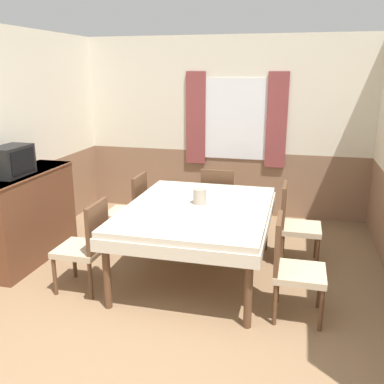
{
  "coord_description": "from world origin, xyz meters",
  "views": [
    {
      "loc": [
        1.09,
        -2.32,
        2.12
      ],
      "look_at": [
        0.06,
        1.76,
        0.92
      ],
      "focal_mm": 40.0,
      "sensor_mm": 36.0,
      "label": 1
    }
  ],
  "objects_px": {
    "chair_head_window": "(219,200)",
    "vase": "(200,196)",
    "chair_left_near": "(87,244)",
    "chair_left_far": "(131,209)",
    "chair_right_far": "(295,222)",
    "sideboard": "(27,216)",
    "dining_table": "(198,216)",
    "tv": "(11,161)",
    "chair_right_near": "(292,265)"
  },
  "relations": [
    {
      "from": "chair_right_near",
      "to": "chair_right_far",
      "type": "xyz_separation_m",
      "value": [
        0.0,
        1.14,
        0.0
      ]
    },
    {
      "from": "chair_right_near",
      "to": "dining_table",
      "type": "bearing_deg",
      "value": -120.09
    },
    {
      "from": "chair_left_far",
      "to": "tv",
      "type": "relative_size",
      "value": 1.92
    },
    {
      "from": "chair_right_near",
      "to": "sideboard",
      "type": "distance_m",
      "value": 3.0
    },
    {
      "from": "chair_right_near",
      "to": "vase",
      "type": "relative_size",
      "value": 5.76
    },
    {
      "from": "tv",
      "to": "chair_right_near",
      "type": "bearing_deg",
      "value": -6.48
    },
    {
      "from": "chair_left_near",
      "to": "sideboard",
      "type": "bearing_deg",
      "value": 63.83
    },
    {
      "from": "chair_left_near",
      "to": "tv",
      "type": "xyz_separation_m",
      "value": [
        -1.0,
        0.34,
        0.71
      ]
    },
    {
      "from": "chair_head_window",
      "to": "tv",
      "type": "xyz_separation_m",
      "value": [
        -1.98,
        -1.42,
        0.71
      ]
    },
    {
      "from": "dining_table",
      "to": "chair_left_far",
      "type": "relative_size",
      "value": 2.08
    },
    {
      "from": "dining_table",
      "to": "sideboard",
      "type": "bearing_deg",
      "value": -177.67
    },
    {
      "from": "chair_head_window",
      "to": "chair_right_far",
      "type": "bearing_deg",
      "value": -32.43
    },
    {
      "from": "chair_right_near",
      "to": "vase",
      "type": "xyz_separation_m",
      "value": [
        -0.98,
        0.66,
        0.36
      ]
    },
    {
      "from": "chair_left_near",
      "to": "tv",
      "type": "height_order",
      "value": "tv"
    },
    {
      "from": "chair_left_near",
      "to": "chair_right_far",
      "type": "height_order",
      "value": "same"
    },
    {
      "from": "sideboard",
      "to": "vase",
      "type": "bearing_deg",
      "value": 5.1
    },
    {
      "from": "dining_table",
      "to": "tv",
      "type": "distance_m",
      "value": 2.06
    },
    {
      "from": "chair_left_near",
      "to": "vase",
      "type": "height_order",
      "value": "vase"
    },
    {
      "from": "chair_left_near",
      "to": "chair_left_far",
      "type": "bearing_deg",
      "value": 0.0
    },
    {
      "from": "chair_left_far",
      "to": "chair_right_far",
      "type": "distance_m",
      "value": 1.96
    },
    {
      "from": "chair_head_window",
      "to": "tv",
      "type": "bearing_deg",
      "value": -144.26
    },
    {
      "from": "chair_right_far",
      "to": "dining_table",
      "type": "bearing_deg",
      "value": -59.91
    },
    {
      "from": "vase",
      "to": "chair_left_near",
      "type": "bearing_deg",
      "value": -145.9
    },
    {
      "from": "chair_head_window",
      "to": "vase",
      "type": "height_order",
      "value": "vase"
    },
    {
      "from": "chair_right_near",
      "to": "chair_left_near",
      "type": "height_order",
      "value": "same"
    },
    {
      "from": "sideboard",
      "to": "tv",
      "type": "height_order",
      "value": "tv"
    },
    {
      "from": "sideboard",
      "to": "dining_table",
      "type": "bearing_deg",
      "value": 2.33
    },
    {
      "from": "chair_right_near",
      "to": "chair_left_near",
      "type": "relative_size",
      "value": 1.0
    },
    {
      "from": "dining_table",
      "to": "chair_right_far",
      "type": "height_order",
      "value": "chair_right_far"
    },
    {
      "from": "dining_table",
      "to": "sideboard",
      "type": "relative_size",
      "value": 1.37
    },
    {
      "from": "dining_table",
      "to": "vase",
      "type": "height_order",
      "value": "vase"
    },
    {
      "from": "chair_right_far",
      "to": "tv",
      "type": "xyz_separation_m",
      "value": [
        -2.96,
        -0.8,
        0.71
      ]
    },
    {
      "from": "sideboard",
      "to": "vase",
      "type": "height_order",
      "value": "sideboard"
    },
    {
      "from": "sideboard",
      "to": "chair_head_window",
      "type": "bearing_deg",
      "value": 32.79
    },
    {
      "from": "chair_head_window",
      "to": "sideboard",
      "type": "relative_size",
      "value": 0.66
    },
    {
      "from": "dining_table",
      "to": "chair_left_far",
      "type": "distance_m",
      "value": 1.15
    },
    {
      "from": "chair_left_near",
      "to": "chair_right_far",
      "type": "distance_m",
      "value": 2.27
    },
    {
      "from": "sideboard",
      "to": "chair_left_near",
      "type": "bearing_deg",
      "value": -26.17
    },
    {
      "from": "chair_left_near",
      "to": "sideboard",
      "type": "relative_size",
      "value": 0.66
    },
    {
      "from": "dining_table",
      "to": "chair_left_near",
      "type": "distance_m",
      "value": 1.15
    },
    {
      "from": "chair_left_far",
      "to": "tv",
      "type": "distance_m",
      "value": 1.46
    },
    {
      "from": "chair_head_window",
      "to": "vase",
      "type": "bearing_deg",
      "value": -90.0
    },
    {
      "from": "chair_left_near",
      "to": "chair_head_window",
      "type": "bearing_deg",
      "value": -29.13
    },
    {
      "from": "chair_left_near",
      "to": "tv",
      "type": "bearing_deg",
      "value": 71.4
    },
    {
      "from": "chair_left_far",
      "to": "chair_right_near",
      "type": "bearing_deg",
      "value": -120.09
    },
    {
      "from": "chair_left_far",
      "to": "vase",
      "type": "xyz_separation_m",
      "value": [
        0.98,
        -0.47,
        0.36
      ]
    },
    {
      "from": "chair_right_far",
      "to": "tv",
      "type": "height_order",
      "value": "tv"
    },
    {
      "from": "chair_left_near",
      "to": "vase",
      "type": "relative_size",
      "value": 5.76
    },
    {
      "from": "chair_left_far",
      "to": "dining_table",
      "type": "bearing_deg",
      "value": -120.09
    },
    {
      "from": "tv",
      "to": "chair_left_far",
      "type": "bearing_deg",
      "value": 38.74
    }
  ]
}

